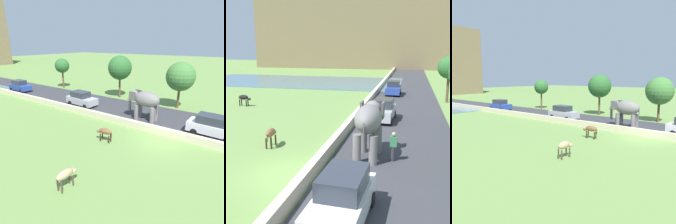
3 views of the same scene
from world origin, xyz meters
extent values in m
plane|color=#6B8E47|center=(0.00, 0.00, 0.00)|extent=(220.00, 220.00, 0.00)
cube|color=#38383D|center=(5.00, 20.00, 0.03)|extent=(7.00, 120.00, 0.06)
cube|color=beige|center=(1.20, 18.00, 0.33)|extent=(0.40, 110.00, 0.67)
cube|color=slate|center=(-14.00, 36.48, 0.04)|extent=(36.00, 18.00, 0.08)
cube|color=#7F6B4C|center=(-6.00, 80.86, 10.69)|extent=(64.00, 28.00, 21.38)
ellipsoid|color=slate|center=(3.42, 2.98, 2.24)|extent=(1.48, 2.74, 1.50)
cylinder|color=slate|center=(3.03, 3.86, 0.80)|extent=(0.44, 0.44, 1.60)
cylinder|color=slate|center=(3.87, 3.84, 0.80)|extent=(0.44, 0.44, 1.60)
cylinder|color=slate|center=(2.98, 2.11, 0.80)|extent=(0.44, 0.44, 1.60)
cylinder|color=slate|center=(3.82, 2.09, 0.80)|extent=(0.44, 0.44, 1.60)
ellipsoid|color=slate|center=(3.47, 4.39, 2.42)|extent=(1.03, 0.93, 1.10)
cube|color=#575454|center=(2.86, 4.27, 2.46)|extent=(0.14, 0.70, 0.90)
cube|color=#575454|center=(4.06, 4.24, 2.46)|extent=(0.14, 0.70, 0.90)
cylinder|color=slate|center=(3.48, 4.86, 1.54)|extent=(0.28, 0.28, 1.50)
cone|color=silver|center=(3.26, 4.80, 1.99)|extent=(0.14, 0.56, 0.17)
cone|color=silver|center=(3.70, 4.79, 1.99)|extent=(0.14, 0.56, 0.17)
cylinder|color=#575454|center=(3.39, 1.65, 1.89)|extent=(0.08, 0.08, 0.90)
cylinder|color=#33333D|center=(4.79, 2.85, 0.42)|extent=(0.22, 0.22, 0.85)
cube|color=#388451|center=(4.79, 2.85, 1.13)|extent=(0.36, 0.22, 0.56)
sphere|color=tan|center=(4.79, 2.85, 1.52)|extent=(0.22, 0.22, 0.22)
cube|color=white|center=(3.42, -3.22, 0.70)|extent=(1.87, 4.07, 0.80)
cube|color=#2D333D|center=(3.43, -3.02, 1.45)|extent=(1.54, 2.26, 0.70)
cylinder|color=black|center=(4.29, -1.95, 0.30)|extent=(0.21, 0.61, 0.60)
cylinder|color=black|center=(2.67, -1.88, 0.30)|extent=(0.21, 0.61, 0.60)
cube|color=#2D4CA8|center=(3.42, 25.22, 0.70)|extent=(1.73, 4.01, 0.80)
cube|color=#2D333D|center=(3.43, 25.42, 1.45)|extent=(1.46, 2.21, 0.70)
cylinder|color=black|center=(4.22, 23.92, 0.30)|extent=(0.18, 0.60, 0.60)
cylinder|color=black|center=(2.61, 23.93, 0.30)|extent=(0.18, 0.60, 0.60)
cylinder|color=black|center=(4.24, 26.52, 0.30)|extent=(0.18, 0.60, 0.60)
cylinder|color=black|center=(2.63, 26.53, 0.30)|extent=(0.18, 0.60, 0.60)
cube|color=#B7B7BC|center=(3.42, 11.71, 0.70)|extent=(1.89, 4.08, 0.80)
cube|color=#2D333D|center=(3.43, 11.91, 1.45)|extent=(1.55, 2.27, 0.70)
cylinder|color=black|center=(4.17, 10.37, 0.30)|extent=(0.21, 0.61, 0.60)
cylinder|color=black|center=(2.56, 10.45, 0.30)|extent=(0.21, 0.61, 0.60)
cylinder|color=black|center=(4.29, 12.97, 0.30)|extent=(0.21, 0.61, 0.60)
cylinder|color=black|center=(2.68, 13.05, 0.30)|extent=(0.21, 0.61, 0.60)
ellipsoid|color=black|center=(-10.99, 14.61, 0.90)|extent=(1.13, 0.51, 0.50)
cylinder|color=black|center=(-10.59, 14.74, 0.33)|extent=(0.10, 0.10, 0.65)
cylinder|color=black|center=(-10.62, 14.43, 0.33)|extent=(0.10, 0.10, 0.65)
cylinder|color=black|center=(-11.36, 14.79, 0.33)|extent=(0.10, 0.10, 0.65)
cylinder|color=black|center=(-11.38, 14.48, 0.33)|extent=(0.10, 0.10, 0.65)
ellipsoid|color=black|center=(-10.36, 14.57, 0.75)|extent=(0.42, 0.27, 0.26)
cone|color=beige|center=(-10.35, 14.66, 0.92)|extent=(0.04, 0.04, 0.12)
cone|color=beige|center=(-10.36, 14.48, 0.92)|extent=(0.04, 0.04, 0.12)
cylinder|color=black|center=(-11.53, 14.65, 0.70)|extent=(0.04, 0.04, 0.45)
ellipsoid|color=brown|center=(-2.56, 3.56, 0.90)|extent=(0.55, 1.14, 0.50)
cylinder|color=#302014|center=(-2.75, 3.92, 0.33)|extent=(0.10, 0.10, 0.65)
cylinder|color=#302014|center=(-2.44, 3.96, 0.33)|extent=(0.10, 0.10, 0.65)
cylinder|color=#302014|center=(-2.67, 3.16, 0.33)|extent=(0.10, 0.10, 0.65)
cylinder|color=#302014|center=(-2.36, 3.19, 0.33)|extent=(0.10, 0.10, 0.65)
ellipsoid|color=brown|center=(-2.62, 4.19, 0.75)|extent=(0.28, 0.42, 0.26)
cone|color=beige|center=(-2.71, 4.18, 0.92)|extent=(0.04, 0.04, 0.12)
cone|color=beige|center=(-2.53, 4.19, 0.92)|extent=(0.04, 0.04, 0.12)
cylinder|color=#302014|center=(-2.50, 3.02, 0.70)|extent=(0.04, 0.04, 0.45)
cylinder|color=brown|center=(9.40, 21.69, 1.47)|extent=(0.28, 0.28, 2.93)
sphere|color=#2D662D|center=(9.40, 21.69, 3.78)|extent=(2.42, 2.42, 2.42)
camera|label=1|loc=(-13.94, -5.05, 7.51)|focal=31.89mm
camera|label=2|loc=(5.52, -12.32, 5.99)|focal=48.03mm
camera|label=3|loc=(-20.01, -7.72, 5.35)|focal=38.17mm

